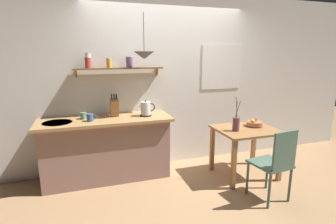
{
  "coord_description": "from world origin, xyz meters",
  "views": [
    {
      "loc": [
        -1.25,
        -3.32,
        1.8
      ],
      "look_at": [
        -0.1,
        0.25,
        0.95
      ],
      "focal_mm": 27.89,
      "sensor_mm": 36.0,
      "label": 1
    }
  ],
  "objects_px": {
    "dining_chair_near": "(275,162)",
    "knife_block": "(114,107)",
    "fruit_bowl": "(254,123)",
    "pendant_lamp": "(144,55)",
    "coffee_mug_by_sink": "(84,116)",
    "twig_vase": "(236,124)",
    "coffee_mug_spare": "(90,118)",
    "electric_kettle": "(146,109)",
    "dining_table": "(246,137)"
  },
  "relations": [
    {
      "from": "electric_kettle",
      "to": "pendant_lamp",
      "type": "xyz_separation_m",
      "value": [
        -0.01,
        -0.02,
        0.76
      ]
    },
    {
      "from": "electric_kettle",
      "to": "dining_table",
      "type": "bearing_deg",
      "value": -19.6
    },
    {
      "from": "electric_kettle",
      "to": "coffee_mug_spare",
      "type": "distance_m",
      "value": 0.78
    },
    {
      "from": "dining_chair_near",
      "to": "coffee_mug_by_sink",
      "type": "bearing_deg",
      "value": 149.15
    },
    {
      "from": "dining_chair_near",
      "to": "knife_block",
      "type": "bearing_deg",
      "value": 142.97
    },
    {
      "from": "dining_table",
      "to": "fruit_bowl",
      "type": "relative_size",
      "value": 3.65
    },
    {
      "from": "pendant_lamp",
      "to": "dining_table",
      "type": "bearing_deg",
      "value": -18.74
    },
    {
      "from": "fruit_bowl",
      "to": "knife_block",
      "type": "relative_size",
      "value": 0.7
    },
    {
      "from": "coffee_mug_spare",
      "to": "dining_chair_near",
      "type": "bearing_deg",
      "value": -28.76
    },
    {
      "from": "twig_vase",
      "to": "electric_kettle",
      "type": "distance_m",
      "value": 1.3
    },
    {
      "from": "coffee_mug_by_sink",
      "to": "pendant_lamp",
      "type": "height_order",
      "value": "pendant_lamp"
    },
    {
      "from": "coffee_mug_by_sink",
      "to": "pendant_lamp",
      "type": "distance_m",
      "value": 1.18
    },
    {
      "from": "knife_block",
      "to": "coffee_mug_by_sink",
      "type": "bearing_deg",
      "value": -177.38
    },
    {
      "from": "coffee_mug_spare",
      "to": "knife_block",
      "type": "bearing_deg",
      "value": 26.59
    },
    {
      "from": "dining_chair_near",
      "to": "electric_kettle",
      "type": "xyz_separation_m",
      "value": [
        -1.31,
        1.21,
        0.49
      ]
    },
    {
      "from": "dining_table",
      "to": "electric_kettle",
      "type": "height_order",
      "value": "electric_kettle"
    },
    {
      "from": "electric_kettle",
      "to": "pendant_lamp",
      "type": "height_order",
      "value": "pendant_lamp"
    },
    {
      "from": "dining_chair_near",
      "to": "coffee_mug_by_sink",
      "type": "height_order",
      "value": "coffee_mug_by_sink"
    },
    {
      "from": "fruit_bowl",
      "to": "twig_vase",
      "type": "bearing_deg",
      "value": -162.4
    },
    {
      "from": "dining_chair_near",
      "to": "coffee_mug_spare",
      "type": "bearing_deg",
      "value": 151.24
    },
    {
      "from": "electric_kettle",
      "to": "coffee_mug_spare",
      "type": "relative_size",
      "value": 1.94
    },
    {
      "from": "dining_chair_near",
      "to": "knife_block",
      "type": "distance_m",
      "value": 2.25
    },
    {
      "from": "twig_vase",
      "to": "knife_block",
      "type": "height_order",
      "value": "knife_block"
    },
    {
      "from": "fruit_bowl",
      "to": "twig_vase",
      "type": "height_order",
      "value": "twig_vase"
    },
    {
      "from": "coffee_mug_by_sink",
      "to": "pendant_lamp",
      "type": "xyz_separation_m",
      "value": [
        0.85,
        -0.11,
        0.82
      ]
    },
    {
      "from": "electric_kettle",
      "to": "coffee_mug_by_sink",
      "type": "height_order",
      "value": "electric_kettle"
    },
    {
      "from": "fruit_bowl",
      "to": "twig_vase",
      "type": "xyz_separation_m",
      "value": [
        -0.4,
        -0.13,
        0.06
      ]
    },
    {
      "from": "fruit_bowl",
      "to": "electric_kettle",
      "type": "relative_size",
      "value": 0.94
    },
    {
      "from": "dining_table",
      "to": "electric_kettle",
      "type": "xyz_separation_m",
      "value": [
        -1.38,
        0.49,
        0.41
      ]
    },
    {
      "from": "fruit_bowl",
      "to": "twig_vase",
      "type": "relative_size",
      "value": 0.47
    },
    {
      "from": "knife_block",
      "to": "coffee_mug_spare",
      "type": "relative_size",
      "value": 2.58
    },
    {
      "from": "dining_chair_near",
      "to": "knife_block",
      "type": "relative_size",
      "value": 2.81
    },
    {
      "from": "dining_chair_near",
      "to": "dining_table",
      "type": "bearing_deg",
      "value": 84.64
    },
    {
      "from": "fruit_bowl",
      "to": "pendant_lamp",
      "type": "xyz_separation_m",
      "value": [
        -1.58,
        0.39,
        1.0
      ]
    },
    {
      "from": "knife_block",
      "to": "coffee_mug_spare",
      "type": "distance_m",
      "value": 0.39
    },
    {
      "from": "knife_block",
      "to": "coffee_mug_by_sink",
      "type": "relative_size",
      "value": 2.78
    },
    {
      "from": "knife_block",
      "to": "coffee_mug_spare",
      "type": "xyz_separation_m",
      "value": [
        -0.34,
        -0.17,
        -0.08
      ]
    },
    {
      "from": "dining_table",
      "to": "coffee_mug_by_sink",
      "type": "height_order",
      "value": "coffee_mug_by_sink"
    },
    {
      "from": "twig_vase",
      "to": "pendant_lamp",
      "type": "distance_m",
      "value": 1.6
    },
    {
      "from": "twig_vase",
      "to": "coffee_mug_spare",
      "type": "bearing_deg",
      "value": 166.31
    },
    {
      "from": "twig_vase",
      "to": "knife_block",
      "type": "distance_m",
      "value": 1.74
    },
    {
      "from": "coffee_mug_by_sink",
      "to": "dining_chair_near",
      "type": "bearing_deg",
      "value": -30.85
    },
    {
      "from": "dining_chair_near",
      "to": "coffee_mug_by_sink",
      "type": "xyz_separation_m",
      "value": [
        -2.17,
        1.3,
        0.43
      ]
    },
    {
      "from": "dining_table",
      "to": "pendant_lamp",
      "type": "relative_size",
      "value": 1.39
    },
    {
      "from": "dining_chair_near",
      "to": "electric_kettle",
      "type": "bearing_deg",
      "value": 137.25
    },
    {
      "from": "dining_table",
      "to": "dining_chair_near",
      "type": "distance_m",
      "value": 0.73
    },
    {
      "from": "fruit_bowl",
      "to": "knife_block",
      "type": "height_order",
      "value": "knife_block"
    },
    {
      "from": "twig_vase",
      "to": "coffee_mug_spare",
      "type": "relative_size",
      "value": 3.83
    },
    {
      "from": "electric_kettle",
      "to": "knife_block",
      "type": "distance_m",
      "value": 0.45
    },
    {
      "from": "coffee_mug_by_sink",
      "to": "twig_vase",
      "type": "bearing_deg",
      "value": -17.12
    }
  ]
}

